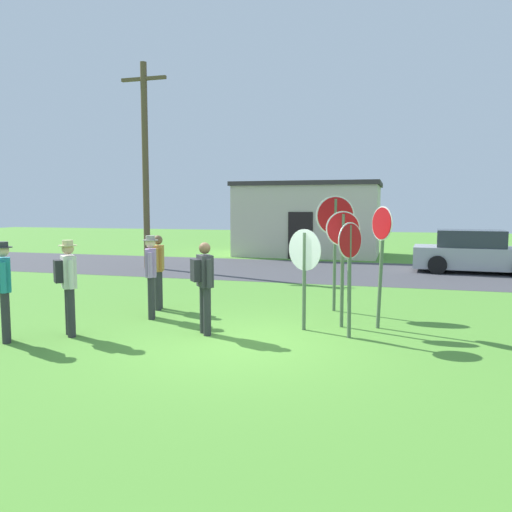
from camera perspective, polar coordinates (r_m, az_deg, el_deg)
name	(u,v)px	position (r m, az deg, el deg)	size (l,w,h in m)	color
ground_plane	(237,343)	(8.71, -2.13, -9.88)	(80.00, 80.00, 0.00)	#518E33
street_asphalt	(323,271)	(18.38, 7.59, -1.69)	(60.00, 6.40, 0.01)	#424247
building_background	(309,219)	(24.37, 6.01, 4.24)	(6.78, 4.33, 3.49)	beige
utility_pole	(145,162)	(19.52, -12.49, 10.40)	(1.80, 0.24, 7.64)	brown
parked_car_on_street	(476,253)	(19.38, 23.74, 0.29)	(4.41, 2.23, 1.51)	#A5A8AD
stop_sign_rear_left	(343,249)	(9.73, 9.85, 0.74)	(0.63, 0.27, 2.25)	#51664C
stop_sign_leaning_right	(305,262)	(9.43, 5.55, -0.66)	(0.68, 0.40, 1.92)	#51664C
stop_sign_rear_right	(350,261)	(8.95, 10.64, -0.55)	(0.37, 0.55, 2.06)	#51664C
stop_sign_leaning_left	(381,247)	(9.80, 14.09, 0.99)	(0.41, 0.55, 2.34)	#51664C
stop_sign_far_back	(335,231)	(11.22, 9.00, 2.82)	(0.80, 0.38, 2.58)	#51664C
person_on_left	(204,281)	(9.14, -5.96, -2.88)	(0.47, 0.48, 1.69)	#2D2D33
person_in_blue	(4,286)	(9.61, -26.77, -3.02)	(0.41, 0.45, 1.74)	#2D2D33
person_in_teal	(68,281)	(9.59, -20.66, -2.65)	(0.48, 0.48, 1.74)	#2D2D33
person_in_dark_shirt	(151,272)	(10.63, -11.89, -1.76)	(0.35, 0.52, 1.74)	#2D2D33
person_near_signs	(158,268)	(11.53, -11.06, -1.34)	(0.32, 0.55, 1.69)	#2D2D33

